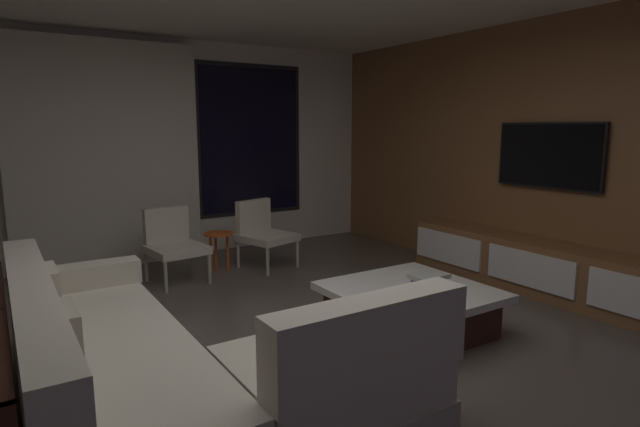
{
  "coord_description": "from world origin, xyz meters",
  "views": [
    {
      "loc": [
        -1.67,
        -2.78,
        1.62
      ],
      "look_at": [
        0.57,
        0.71,
        0.92
      ],
      "focal_mm": 28.69,
      "sensor_mm": 36.0,
      "label": 1
    }
  ],
  "objects_px": {
    "mounted_tv": "(549,156)",
    "sectional_couch": "(163,368)",
    "accent_chair_by_curtain": "(173,241)",
    "media_console": "(548,271)",
    "coffee_table": "(410,309)",
    "book_stack_on_coffee_table": "(430,281)",
    "accent_chair_near_window": "(262,230)",
    "side_stool": "(219,240)"
  },
  "relations": [
    {
      "from": "book_stack_on_coffee_table",
      "to": "mounted_tv",
      "type": "bearing_deg",
      "value": 7.69
    },
    {
      "from": "coffee_table",
      "to": "mounted_tv",
      "type": "height_order",
      "value": "mounted_tv"
    },
    {
      "from": "media_console",
      "to": "mounted_tv",
      "type": "relative_size",
      "value": 2.77
    },
    {
      "from": "sectional_couch",
      "to": "coffee_table",
      "type": "distance_m",
      "value": 2.02
    },
    {
      "from": "side_stool",
      "to": "mounted_tv",
      "type": "height_order",
      "value": "mounted_tv"
    },
    {
      "from": "sectional_couch",
      "to": "accent_chair_by_curtain",
      "type": "bearing_deg",
      "value": 71.89
    },
    {
      "from": "sectional_couch",
      "to": "accent_chair_near_window",
      "type": "xyz_separation_m",
      "value": [
        1.9,
        2.57,
        0.14
      ]
    },
    {
      "from": "media_console",
      "to": "side_stool",
      "type": "bearing_deg",
      "value": 133.38
    },
    {
      "from": "sectional_couch",
      "to": "accent_chair_near_window",
      "type": "height_order",
      "value": "sectional_couch"
    },
    {
      "from": "sectional_couch",
      "to": "mounted_tv",
      "type": "bearing_deg",
      "value": 4.38
    },
    {
      "from": "book_stack_on_coffee_table",
      "to": "media_console",
      "type": "distance_m",
      "value": 1.64
    },
    {
      "from": "accent_chair_near_window",
      "to": "coffee_table",
      "type": "bearing_deg",
      "value": -87.32
    },
    {
      "from": "coffee_table",
      "to": "side_stool",
      "type": "bearing_deg",
      "value": 104.75
    },
    {
      "from": "sectional_couch",
      "to": "coffee_table",
      "type": "relative_size",
      "value": 2.16
    },
    {
      "from": "coffee_table",
      "to": "side_stool",
      "type": "height_order",
      "value": "side_stool"
    },
    {
      "from": "side_stool",
      "to": "accent_chair_by_curtain",
      "type": "bearing_deg",
      "value": -173.98
    },
    {
      "from": "accent_chair_by_curtain",
      "to": "mounted_tv",
      "type": "bearing_deg",
      "value": -36.2
    },
    {
      "from": "sectional_couch",
      "to": "side_stool",
      "type": "xyz_separation_m",
      "value": [
        1.37,
        2.61,
        0.08
      ]
    },
    {
      "from": "coffee_table",
      "to": "book_stack_on_coffee_table",
      "type": "bearing_deg",
      "value": -48.61
    },
    {
      "from": "coffee_table",
      "to": "book_stack_on_coffee_table",
      "type": "height_order",
      "value": "book_stack_on_coffee_table"
    },
    {
      "from": "accent_chair_by_curtain",
      "to": "book_stack_on_coffee_table",
      "type": "bearing_deg",
      "value": -63.05
    },
    {
      "from": "book_stack_on_coffee_table",
      "to": "mounted_tv",
      "type": "xyz_separation_m",
      "value": [
        1.81,
        0.24,
        0.92
      ]
    },
    {
      "from": "accent_chair_by_curtain",
      "to": "side_stool",
      "type": "height_order",
      "value": "accent_chair_by_curtain"
    },
    {
      "from": "mounted_tv",
      "to": "coffee_table",
      "type": "bearing_deg",
      "value": -176.01
    },
    {
      "from": "mounted_tv",
      "to": "sectional_couch",
      "type": "bearing_deg",
      "value": -175.62
    },
    {
      "from": "sectional_couch",
      "to": "coffee_table",
      "type": "height_order",
      "value": "sectional_couch"
    },
    {
      "from": "side_stool",
      "to": "mounted_tv",
      "type": "distance_m",
      "value": 3.58
    },
    {
      "from": "side_stool",
      "to": "mounted_tv",
      "type": "bearing_deg",
      "value": -42.17
    },
    {
      "from": "book_stack_on_coffee_table",
      "to": "side_stool",
      "type": "bearing_deg",
      "value": 106.18
    },
    {
      "from": "coffee_table",
      "to": "media_console",
      "type": "height_order",
      "value": "media_console"
    },
    {
      "from": "accent_chair_by_curtain",
      "to": "side_stool",
      "type": "xyz_separation_m",
      "value": [
        0.53,
        0.06,
        -0.06
      ]
    },
    {
      "from": "coffee_table",
      "to": "book_stack_on_coffee_table",
      "type": "distance_m",
      "value": 0.28
    },
    {
      "from": "coffee_table",
      "to": "side_stool",
      "type": "relative_size",
      "value": 2.52
    },
    {
      "from": "media_console",
      "to": "mounted_tv",
      "type": "xyz_separation_m",
      "value": [
        0.18,
        0.2,
        1.1
      ]
    },
    {
      "from": "accent_chair_near_window",
      "to": "book_stack_on_coffee_table",
      "type": "bearing_deg",
      "value": -85.22
    },
    {
      "from": "sectional_couch",
      "to": "accent_chair_near_window",
      "type": "bearing_deg",
      "value": 53.59
    },
    {
      "from": "accent_chair_by_curtain",
      "to": "mounted_tv",
      "type": "xyz_separation_m",
      "value": [
        3.08,
        -2.26,
        0.92
      ]
    },
    {
      "from": "coffee_table",
      "to": "media_console",
      "type": "distance_m",
      "value": 1.73
    },
    {
      "from": "accent_chair_near_window",
      "to": "sectional_couch",
      "type": "bearing_deg",
      "value": -126.41
    },
    {
      "from": "accent_chair_by_curtain",
      "to": "side_stool",
      "type": "bearing_deg",
      "value": 6.02
    },
    {
      "from": "accent_chair_near_window",
      "to": "side_stool",
      "type": "xyz_separation_m",
      "value": [
        -0.53,
        0.04,
        -0.06
      ]
    },
    {
      "from": "book_stack_on_coffee_table",
      "to": "media_console",
      "type": "xyz_separation_m",
      "value": [
        1.63,
        0.05,
        -0.18
      ]
    }
  ]
}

